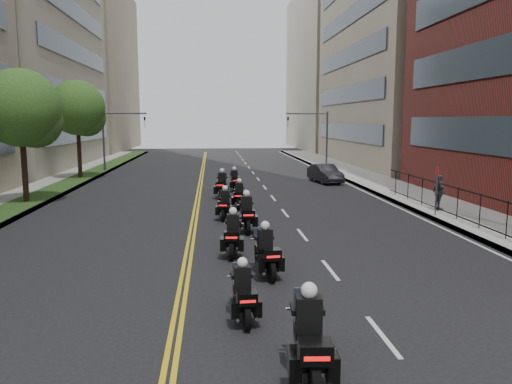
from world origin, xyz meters
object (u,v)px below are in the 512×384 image
motorcycle_4 (233,236)px  motorcycle_6 (225,206)px  motorcycle_3 (266,254)px  parked_sedan (325,173)px  motorcycle_9 (235,181)px  pedestrian_c (439,192)px  motorcycle_7 (239,197)px  motorcycle_5 (247,215)px  motorcycle_1 (309,342)px  motorcycle_2 (243,295)px  motorcycle_8 (222,186)px

motorcycle_4 → motorcycle_6: motorcycle_4 is taller
motorcycle_3 → parked_sedan: 23.80m
motorcycle_4 → motorcycle_9: bearing=92.6°
pedestrian_c → motorcycle_3: bearing=129.7°
motorcycle_7 → pedestrian_c: size_ratio=1.20×
motorcycle_6 → motorcycle_9: (0.92, 9.56, 0.01)m
motorcycle_3 → motorcycle_9: bearing=83.4°
motorcycle_9 → motorcycle_7: bearing=-94.5°
motorcycle_4 → motorcycle_5: bearing=84.0°
motorcycle_5 → motorcycle_9: 12.39m
motorcycle_4 → motorcycle_1: bearing=-77.8°
motorcycle_4 → motorcycle_7: size_ratio=1.05×
motorcycle_2 → pedestrian_c: pedestrian_c is taller
motorcycle_3 → pedestrian_c: (10.13, 9.72, 0.40)m
motorcycle_1 → motorcycle_3: bearing=95.2°
motorcycle_6 → pedestrian_c: pedestrian_c is taller
motorcycle_5 → motorcycle_8: motorcycle_8 is taller
motorcycle_3 → motorcycle_7: 12.02m
motorcycle_2 → motorcycle_3: (0.93, 3.41, 0.07)m
motorcycle_4 → parked_sedan: bearing=73.9°
motorcycle_9 → parked_sedan: size_ratio=0.53×
motorcycle_2 → parked_sedan: bearing=69.2°
motorcycle_7 → motorcycle_4: bearing=-88.3°
motorcycle_4 → motorcycle_8: (-0.11, 13.34, 0.05)m
motorcycle_6 → motorcycle_7: bearing=81.0°
motorcycle_8 → motorcycle_7: bearing=-70.1°
motorcycle_5 → motorcycle_6: (-0.88, 2.83, -0.06)m
motorcycle_5 → motorcycle_7: bearing=90.2°
motorcycle_3 → motorcycle_6: bearing=89.5°
motorcycle_4 → motorcycle_6: (-0.11, 6.64, -0.03)m
parked_sedan → motorcycle_2: bearing=-116.3°
motorcycle_1 → motorcycle_3: (-0.11, 6.36, -0.05)m
motorcycle_1 → pedestrian_c: pedestrian_c is taller
motorcycle_3 → motorcycle_9: size_ratio=1.02×
pedestrian_c → motorcycle_4: bearing=119.1°
motorcycle_3 → motorcycle_5: motorcycle_5 is taller
pedestrian_c → motorcycle_1: bearing=143.9°
motorcycle_7 → motorcycle_8: motorcycle_8 is taller
motorcycle_9 → motorcycle_3: bearing=-93.6°
motorcycle_4 → motorcycle_7: motorcycle_4 is taller
pedestrian_c → motorcycle_5: bearing=104.3°
motorcycle_7 → motorcycle_9: bearing=95.8°
motorcycle_5 → motorcycle_6: bearing=107.3°
motorcycle_9 → parked_sedan: bearing=25.4°
motorcycle_3 → parked_sedan: (7.08, 22.72, 0.03)m
motorcycle_2 → motorcycle_8: bearing=86.6°
motorcycle_5 → pedestrian_c: (10.28, 3.44, 0.37)m
motorcycle_1 → parked_sedan: 29.90m
motorcycle_1 → motorcycle_7: size_ratio=1.13×
motorcycle_3 → motorcycle_5: bearing=84.5°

